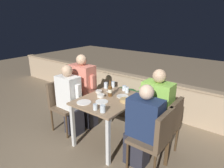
{
  "coord_description": "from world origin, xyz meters",
  "views": [
    {
      "loc": [
        1.79,
        -2.26,
        1.99
      ],
      "look_at": [
        0.0,
        0.08,
        0.98
      ],
      "focal_mm": 32.0,
      "sensor_mm": 36.0,
      "label": 1
    }
  ],
  "objects_px": {
    "chair_left_near": "(63,101)",
    "person_navy_jumper": "(142,127)",
    "person_coral_top": "(84,91)",
    "person_green_blouse": "(154,112)",
    "person_white_polo": "(70,100)",
    "beer_bottle": "(110,90)",
    "chair_right_near": "(156,136)",
    "chair_left_far": "(77,95)",
    "potted_plant": "(90,90)",
    "chair_right_far": "(167,123)"
  },
  "relations": [
    {
      "from": "chair_left_far",
      "to": "chair_right_near",
      "type": "xyz_separation_m",
      "value": [
        1.82,
        -0.35,
        0.0
      ]
    },
    {
      "from": "person_coral_top",
      "to": "person_navy_jumper",
      "type": "height_order",
      "value": "person_coral_top"
    },
    {
      "from": "beer_bottle",
      "to": "potted_plant",
      "type": "distance_m",
      "value": 1.33
    },
    {
      "from": "person_navy_jumper",
      "to": "chair_left_near",
      "type": "bearing_deg",
      "value": -179.98
    },
    {
      "from": "chair_left_near",
      "to": "chair_left_far",
      "type": "xyz_separation_m",
      "value": [
        -0.01,
        0.35,
        0.0
      ]
    },
    {
      "from": "person_green_blouse",
      "to": "beer_bottle",
      "type": "distance_m",
      "value": 0.77
    },
    {
      "from": "chair_left_near",
      "to": "chair_right_far",
      "type": "xyz_separation_m",
      "value": [
        1.79,
        0.39,
        0.0
      ]
    },
    {
      "from": "person_coral_top",
      "to": "beer_bottle",
      "type": "bearing_deg",
      "value": -5.66
    },
    {
      "from": "person_navy_jumper",
      "to": "person_green_blouse",
      "type": "xyz_separation_m",
      "value": [
        -0.02,
        0.39,
        0.06
      ]
    },
    {
      "from": "chair_right_far",
      "to": "chair_left_far",
      "type": "bearing_deg",
      "value": -178.53
    },
    {
      "from": "chair_left_near",
      "to": "person_navy_jumper",
      "type": "bearing_deg",
      "value": 0.02
    },
    {
      "from": "chair_right_far",
      "to": "potted_plant",
      "type": "bearing_deg",
      "value": 165.2
    },
    {
      "from": "person_coral_top",
      "to": "potted_plant",
      "type": "xyz_separation_m",
      "value": [
        -0.42,
        0.58,
        -0.25
      ]
    },
    {
      "from": "person_green_blouse",
      "to": "person_coral_top",
      "type": "bearing_deg",
      "value": -178.1
    },
    {
      "from": "person_white_polo",
      "to": "beer_bottle",
      "type": "bearing_deg",
      "value": 23.51
    },
    {
      "from": "chair_left_near",
      "to": "chair_right_far",
      "type": "bearing_deg",
      "value": 12.41
    },
    {
      "from": "person_white_polo",
      "to": "chair_right_far",
      "type": "bearing_deg",
      "value": 13.95
    },
    {
      "from": "person_white_polo",
      "to": "person_green_blouse",
      "type": "height_order",
      "value": "person_green_blouse"
    },
    {
      "from": "chair_left_far",
      "to": "chair_right_near",
      "type": "relative_size",
      "value": 1.0
    },
    {
      "from": "person_navy_jumper",
      "to": "potted_plant",
      "type": "xyz_separation_m",
      "value": [
        -1.83,
        0.93,
        -0.17
      ]
    },
    {
      "from": "chair_left_near",
      "to": "person_coral_top",
      "type": "bearing_deg",
      "value": 60.96
    },
    {
      "from": "potted_plant",
      "to": "chair_right_near",
      "type": "bearing_deg",
      "value": -24.42
    },
    {
      "from": "chair_right_near",
      "to": "chair_right_far",
      "type": "relative_size",
      "value": 1.0
    },
    {
      "from": "person_navy_jumper",
      "to": "chair_right_near",
      "type": "bearing_deg",
      "value": 0.0
    },
    {
      "from": "chair_left_near",
      "to": "person_navy_jumper",
      "type": "xyz_separation_m",
      "value": [
        1.6,
        0.0,
        0.05
      ]
    },
    {
      "from": "person_navy_jumper",
      "to": "person_green_blouse",
      "type": "distance_m",
      "value": 0.4
    },
    {
      "from": "person_white_polo",
      "to": "chair_left_far",
      "type": "xyz_separation_m",
      "value": [
        -0.21,
        0.35,
        -0.07
      ]
    },
    {
      "from": "person_green_blouse",
      "to": "person_navy_jumper",
      "type": "bearing_deg",
      "value": -87.42
    },
    {
      "from": "chair_left_far",
      "to": "chair_right_near",
      "type": "distance_m",
      "value": 1.85
    },
    {
      "from": "person_coral_top",
      "to": "person_navy_jumper",
      "type": "bearing_deg",
      "value": -13.8
    },
    {
      "from": "chair_right_near",
      "to": "person_navy_jumper",
      "type": "bearing_deg",
      "value": -180.0
    },
    {
      "from": "person_white_polo",
      "to": "person_navy_jumper",
      "type": "xyz_separation_m",
      "value": [
        1.4,
        0.0,
        -0.02
      ]
    },
    {
      "from": "chair_left_near",
      "to": "chair_left_far",
      "type": "height_order",
      "value": "same"
    },
    {
      "from": "chair_left_far",
      "to": "person_coral_top",
      "type": "height_order",
      "value": "person_coral_top"
    },
    {
      "from": "chair_right_far",
      "to": "beer_bottle",
      "type": "xyz_separation_m",
      "value": [
        -0.94,
        -0.11,
        0.31
      ]
    },
    {
      "from": "chair_right_near",
      "to": "person_green_blouse",
      "type": "distance_m",
      "value": 0.46
    },
    {
      "from": "beer_bottle",
      "to": "person_navy_jumper",
      "type": "bearing_deg",
      "value": -20.51
    },
    {
      "from": "person_white_polo",
      "to": "chair_left_far",
      "type": "distance_m",
      "value": 0.41
    },
    {
      "from": "person_coral_top",
      "to": "chair_right_far",
      "type": "distance_m",
      "value": 1.6
    },
    {
      "from": "chair_left_near",
      "to": "potted_plant",
      "type": "distance_m",
      "value": 0.96
    },
    {
      "from": "chair_right_far",
      "to": "person_white_polo",
      "type": "bearing_deg",
      "value": -166.05
    },
    {
      "from": "person_navy_jumper",
      "to": "chair_right_far",
      "type": "xyz_separation_m",
      "value": [
        0.18,
        0.39,
        -0.05
      ]
    },
    {
      "from": "person_white_polo",
      "to": "chair_right_far",
      "type": "height_order",
      "value": "person_white_polo"
    },
    {
      "from": "person_white_polo",
      "to": "beer_bottle",
      "type": "xyz_separation_m",
      "value": [
        0.65,
        0.28,
        0.24
      ]
    },
    {
      "from": "person_coral_top",
      "to": "chair_left_far",
      "type": "bearing_deg",
      "value": 180.0
    },
    {
      "from": "person_white_polo",
      "to": "chair_right_near",
      "type": "distance_m",
      "value": 1.61
    },
    {
      "from": "chair_left_near",
      "to": "chair_right_near",
      "type": "xyz_separation_m",
      "value": [
        1.81,
        0.0,
        0.0
      ]
    },
    {
      "from": "chair_left_near",
      "to": "person_white_polo",
      "type": "height_order",
      "value": "person_white_polo"
    },
    {
      "from": "chair_left_far",
      "to": "person_navy_jumper",
      "type": "xyz_separation_m",
      "value": [
        1.61,
        -0.35,
        0.05
      ]
    },
    {
      "from": "chair_left_near",
      "to": "person_green_blouse",
      "type": "bearing_deg",
      "value": 13.93
    }
  ]
}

